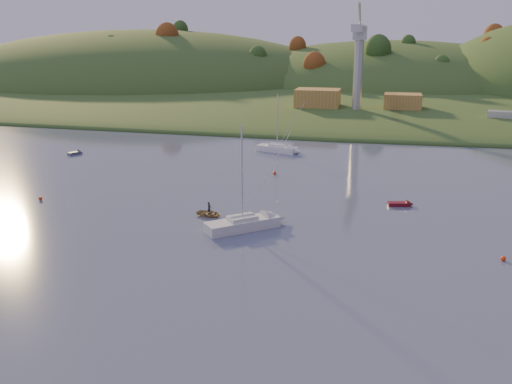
% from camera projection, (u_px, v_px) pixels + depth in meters
% --- Properties ---
extents(far_shore, '(620.00, 220.00, 1.50)m').
position_uv_depth(far_shore, '(368.00, 83.00, 244.36)').
color(far_shore, '#2C4D1F').
rests_on(far_shore, ground).
extents(shore_slope, '(640.00, 150.00, 7.00)m').
position_uv_depth(shore_slope, '(358.00, 100.00, 183.48)').
color(shore_slope, '#2C4D1F').
rests_on(shore_slope, ground).
extents(hill_left_far, '(120.00, 100.00, 32.00)m').
position_uv_depth(hill_left_far, '(18.00, 78.00, 265.49)').
color(hill_left_far, '#2C4D1F').
rests_on(hill_left_far, ground).
extents(hill_left, '(170.00, 140.00, 44.00)m').
position_uv_depth(hill_left, '(144.00, 84.00, 236.05)').
color(hill_left, '#2C4D1F').
rests_on(hill_left, ground).
extents(hill_center, '(140.00, 120.00, 36.00)m').
position_uv_depth(hill_center, '(391.00, 87.00, 223.43)').
color(hill_center, '#2C4D1F').
rests_on(hill_center, ground).
extents(hillside_trees, '(280.00, 50.00, 32.00)m').
position_uv_depth(hillside_trees, '(362.00, 93.00, 202.21)').
color(hillside_trees, '#274A1A').
rests_on(hillside_trees, ground).
extents(wharf, '(42.00, 16.00, 2.40)m').
position_uv_depth(wharf, '(369.00, 115.00, 141.77)').
color(wharf, slate).
rests_on(wharf, ground).
extents(shed_west, '(11.00, 8.00, 4.80)m').
position_uv_depth(shed_west, '(318.00, 99.00, 144.59)').
color(shed_west, olive).
rests_on(shed_west, wharf).
extents(shed_east, '(9.00, 7.00, 4.00)m').
position_uv_depth(shed_east, '(403.00, 102.00, 141.01)').
color(shed_east, olive).
rests_on(shed_east, wharf).
extents(dock_crane, '(3.20, 28.00, 20.30)m').
position_uv_depth(dock_crane, '(359.00, 49.00, 134.70)').
color(dock_crane, '#B7B7BC').
rests_on(dock_crane, wharf).
extents(sailboat_near, '(8.02, 7.50, 11.73)m').
position_uv_depth(sailboat_near, '(242.00, 223.00, 63.37)').
color(sailboat_near, silver).
rests_on(sailboat_near, ground).
extents(sailboat_far, '(7.94, 4.49, 10.55)m').
position_uv_depth(sailboat_far, '(277.00, 148.00, 104.31)').
color(sailboat_far, white).
rests_on(sailboat_far, ground).
extents(canoe, '(3.60, 2.89, 0.66)m').
position_uv_depth(canoe, '(209.00, 213.00, 68.09)').
color(canoe, '#9C8556').
rests_on(canoe, ground).
extents(paddler, '(0.47, 0.61, 1.51)m').
position_uv_depth(paddler, '(209.00, 210.00, 67.97)').
color(paddler, black).
rests_on(paddler, ground).
extents(red_tender, '(3.43, 1.81, 1.11)m').
position_uv_depth(red_tender, '(404.00, 204.00, 72.14)').
color(red_tender, '#5E0D17').
rests_on(red_tender, ground).
extents(grey_dinghy, '(2.20, 3.06, 1.08)m').
position_uv_depth(grey_dinghy, '(77.00, 153.00, 102.75)').
color(grey_dinghy, '#4F5B68').
rests_on(grey_dinghy, ground).
extents(work_vessel, '(16.09, 8.18, 3.95)m').
position_uv_depth(work_vessel, '(502.00, 122.00, 128.91)').
color(work_vessel, slate).
rests_on(work_vessel, ground).
extents(buoy_1, '(0.50, 0.50, 0.50)m').
position_uv_depth(buoy_1, '(503.00, 258.00, 54.85)').
color(buoy_1, '#FF350D').
rests_on(buoy_1, ground).
extents(buoy_2, '(0.50, 0.50, 0.50)m').
position_uv_depth(buoy_2, '(40.00, 198.00, 74.46)').
color(buoy_2, '#FF350D').
rests_on(buoy_2, ground).
extents(buoy_3, '(0.50, 0.50, 0.50)m').
position_uv_depth(buoy_3, '(275.00, 173.00, 87.88)').
color(buoy_3, '#FF350D').
rests_on(buoy_3, ground).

